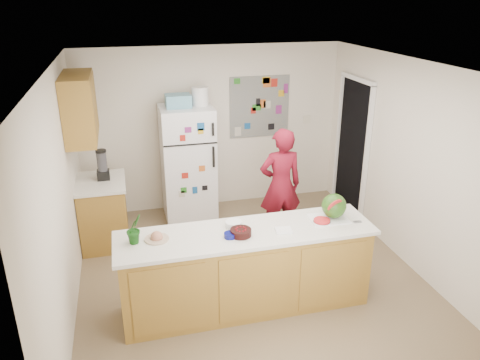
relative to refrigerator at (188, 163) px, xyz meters
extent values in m
cube|color=brown|center=(0.45, -1.88, -0.86)|extent=(4.00, 4.50, 0.02)
cube|color=beige|center=(0.45, 0.38, 0.40)|extent=(4.00, 0.02, 2.50)
cube|color=beige|center=(-1.56, -1.88, 0.40)|extent=(0.02, 4.50, 2.50)
cube|color=beige|center=(2.46, -1.88, 0.40)|extent=(0.02, 4.50, 2.50)
cube|color=white|center=(0.45, -1.88, 1.66)|extent=(4.00, 4.50, 0.02)
cube|color=black|center=(2.44, -0.43, 0.17)|extent=(0.03, 0.85, 2.04)
cube|color=brown|center=(0.25, -2.38, -0.41)|extent=(2.60, 0.62, 0.88)
cube|color=silver|center=(0.25, -2.38, 0.05)|extent=(2.68, 0.70, 0.04)
cube|color=brown|center=(-1.24, -0.53, -0.42)|extent=(0.60, 0.80, 0.86)
cube|color=silver|center=(-1.24, -0.53, 0.03)|extent=(0.64, 0.84, 0.04)
cube|color=brown|center=(-1.37, -0.58, 1.05)|extent=(0.35, 1.00, 0.80)
cube|color=silver|center=(0.00, 0.00, 0.00)|extent=(0.75, 0.70, 1.70)
cube|color=#5999B2|center=(-0.10, 0.00, 0.94)|extent=(0.35, 0.28, 0.18)
cube|color=slate|center=(1.20, 0.36, 0.70)|extent=(0.95, 0.01, 0.95)
imported|color=maroon|center=(1.09, -1.02, -0.06)|extent=(0.58, 0.39, 1.59)
cylinder|color=black|center=(-1.19, -0.47, 0.24)|extent=(0.13, 0.13, 0.38)
cube|color=silver|center=(1.18, -2.34, 0.08)|extent=(0.42, 0.33, 0.01)
sphere|color=#215D1A|center=(1.24, -2.32, 0.21)|extent=(0.27, 0.27, 0.27)
cylinder|color=red|center=(1.08, -2.39, 0.09)|extent=(0.17, 0.17, 0.02)
cylinder|color=black|center=(0.17, -2.45, 0.11)|extent=(0.24, 0.24, 0.07)
cylinder|color=white|center=(0.15, -2.25, 0.10)|extent=(0.19, 0.19, 0.06)
cylinder|color=#090C55|center=(0.06, -2.47, 0.10)|extent=(0.15, 0.15, 0.05)
cylinder|color=beige|center=(-0.66, -2.33, 0.08)|extent=(0.26, 0.26, 0.02)
cube|color=silver|center=(0.62, -2.47, 0.08)|extent=(0.19, 0.17, 0.02)
cube|color=gray|center=(1.45, -2.48, 0.08)|extent=(0.09, 0.05, 0.01)
imported|color=#124314|center=(-0.86, -2.33, 0.22)|extent=(0.21, 0.21, 0.30)
camera|label=1|loc=(-0.87, -6.48, 2.35)|focal=35.00mm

